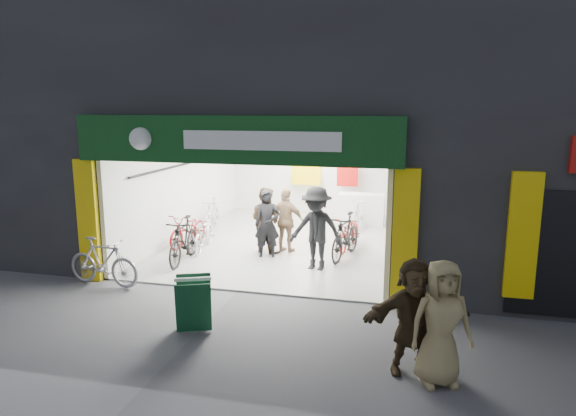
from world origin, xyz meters
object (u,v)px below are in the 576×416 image
at_px(bike_right_front, 345,236).
at_px(pedestrian_near, 441,323).
at_px(parked_bike, 103,262).
at_px(bike_left_front, 204,233).
at_px(sandwich_board, 194,303).

distance_m(bike_right_front, pedestrian_near, 5.80).
distance_m(parked_bike, pedestrian_near, 6.99).
distance_m(bike_left_front, parked_bike, 3.14).
xyz_separation_m(pedestrian_near, sandwich_board, (-3.87, 0.73, -0.37)).
relative_size(bike_left_front, parked_bike, 1.02).
height_order(bike_left_front, pedestrian_near, pedestrian_near).
distance_m(bike_right_front, sandwich_board, 5.07).
xyz_separation_m(bike_left_front, bike_right_front, (3.63, 0.15, 0.10)).
bearing_deg(bike_right_front, parked_bike, -133.93).
bearing_deg(parked_bike, bike_left_front, -11.25).
distance_m(pedestrian_near, sandwich_board, 3.95).
xyz_separation_m(bike_right_front, sandwich_board, (-1.87, -4.71, -0.07)).
height_order(bike_left_front, bike_right_front, bike_right_front).
bearing_deg(bike_right_front, bike_left_front, -165.86).
bearing_deg(sandwich_board, bike_left_front, 88.40).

